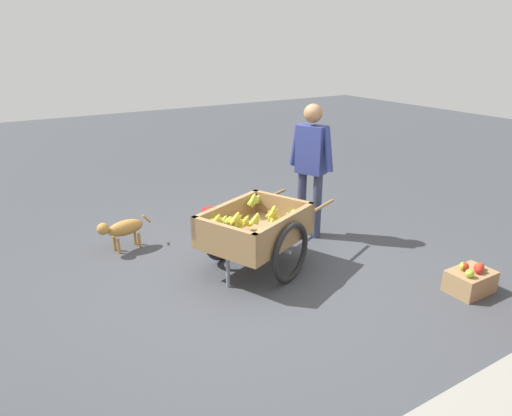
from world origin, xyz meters
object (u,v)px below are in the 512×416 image
dog (122,229)px  apple_crate (470,280)px  fruit_cart (255,231)px  plastic_bucket (211,217)px  vendor_person (311,159)px

dog → apple_crate: (-2.62, 2.75, -0.14)m
fruit_cart → apple_crate: 2.19m
fruit_cart → plastic_bucket: 1.42m
dog → plastic_bucket: bearing=-173.4°
fruit_cart → apple_crate: fruit_cart is taller
fruit_cart → apple_crate: (-1.55, 1.51, -0.32)m
vendor_person → plastic_bucket: (0.90, -0.93, -0.88)m
fruit_cart → vendor_person: 1.27m
plastic_bucket → dog: bearing=6.6°
plastic_bucket → apple_crate: (-1.40, 2.89, 0.01)m
fruit_cart → vendor_person: bearing=-157.4°
apple_crate → plastic_bucket: bearing=-64.2°
dog → plastic_bucket: dog is taller
fruit_cart → vendor_person: size_ratio=1.10×
vendor_person → plastic_bucket: bearing=-45.9°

